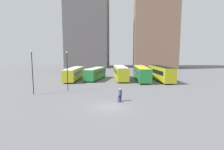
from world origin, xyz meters
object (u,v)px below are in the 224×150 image
object	(u,v)px
bus_2	(121,72)
bus_4	(161,73)
lamp_post_0	(32,69)
bus_1	(95,73)
traveler	(120,93)
bus_0	(74,73)
lamp_post_1	(67,68)
bus_3	(141,73)
suitcase	(119,100)

from	to	relation	value
bus_2	bus_4	world-z (taller)	bus_4
bus_2	lamp_post_0	distance (m)	20.69
bus_1	bus_2	xyz separation A→B (m)	(6.02, 0.19, 0.24)
traveler	lamp_post_0	bearing A→B (deg)	67.54
bus_1	traveler	distance (m)	19.73
bus_0	traveler	bearing A→B (deg)	-149.18
bus_2	bus_4	size ratio (longest dim) A/B	0.97
bus_2	bus_4	xyz separation A→B (m)	(9.30, -0.89, 0.06)
traveler	bus_0	bearing A→B (deg)	22.42
bus_1	bus_2	world-z (taller)	bus_2
bus_0	bus_1	size ratio (longest dim) A/B	1.16
lamp_post_1	traveler	bearing A→B (deg)	-32.98
traveler	bus_4	bearing A→B (deg)	-36.67
traveler	bus_3	bearing A→B (deg)	-23.95
bus_3	bus_4	xyz separation A→B (m)	(4.43, -0.43, 0.08)
bus_4	suitcase	world-z (taller)	bus_4
bus_1	suitcase	distance (m)	20.17
bus_2	traveler	world-z (taller)	bus_2
bus_2	bus_4	distance (m)	9.34
bus_4	lamp_post_0	size ratio (longest dim) A/B	1.69
bus_2	traveler	size ratio (longest dim) A/B	6.29
bus_1	bus_4	bearing A→B (deg)	-82.99
lamp_post_1	bus_1	bearing A→B (deg)	78.73
bus_0	bus_2	world-z (taller)	bus_2
bus_2	bus_4	bearing A→B (deg)	-103.70
bus_2	suitcase	distance (m)	19.37
bus_3	traveler	world-z (taller)	bus_3
traveler	suitcase	size ratio (longest dim) A/B	2.03
bus_3	suitcase	bearing A→B (deg)	163.24
bus_2	suitcase	xyz separation A→B (m)	(0.29, -19.32, -1.45)
bus_0	suitcase	xyz separation A→B (m)	(11.17, -18.06, -1.26)
bus_2	traveler	distance (m)	18.85
bus_2	bus_1	bearing A→B (deg)	83.61
bus_4	suitcase	xyz separation A→B (m)	(-9.01, -18.43, -1.51)
bus_2	lamp_post_0	size ratio (longest dim) A/B	1.65
bus_4	lamp_post_1	world-z (taller)	lamp_post_1
bus_0	lamp_post_0	bearing A→B (deg)	169.85
lamp_post_0	lamp_post_1	world-z (taller)	lamp_post_0
bus_0	bus_1	xyz separation A→B (m)	(4.87, 1.07, -0.06)
bus_0	bus_3	xyz separation A→B (m)	(15.76, 0.80, 0.17)
lamp_post_0	lamp_post_1	distance (m)	5.33
bus_2	lamp_post_1	xyz separation A→B (m)	(-8.56, -12.98, 2.07)
traveler	bus_1	bearing A→B (deg)	8.73
bus_1	traveler	world-z (taller)	bus_1
bus_1	bus_2	size ratio (longest dim) A/B	0.87
bus_4	traveler	size ratio (longest dim) A/B	6.45
traveler	lamp_post_0	xyz separation A→B (m)	(-13.44, 2.87, 2.83)
bus_3	suitcase	size ratio (longest dim) A/B	14.45
bus_3	traveler	xyz separation A→B (m)	(-4.42, -18.37, -0.68)
bus_3	lamp_post_1	world-z (taller)	lamp_post_1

